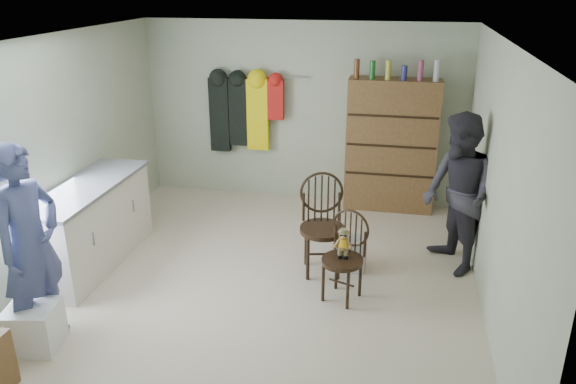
% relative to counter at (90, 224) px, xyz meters
% --- Properties ---
extents(ground_plane, '(5.00, 5.00, 0.00)m').
position_rel_counter_xyz_m(ground_plane, '(1.95, 0.00, -0.47)').
color(ground_plane, beige).
rests_on(ground_plane, ground).
extents(room_walls, '(5.00, 5.00, 5.00)m').
position_rel_counter_xyz_m(room_walls, '(1.95, 0.53, 1.11)').
color(room_walls, '#B1B89A').
rests_on(room_walls, ground).
extents(counter, '(0.64, 1.86, 0.94)m').
position_rel_counter_xyz_m(counter, '(0.00, 0.00, 0.00)').
color(counter, silver).
rests_on(counter, ground).
extents(plastic_tub, '(0.48, 0.47, 0.40)m').
position_rel_counter_xyz_m(plastic_tub, '(0.29, -1.52, -0.27)').
color(plastic_tub, white).
rests_on(plastic_tub, ground).
extents(chair_front, '(0.52, 0.52, 0.92)m').
position_rel_counter_xyz_m(chair_front, '(2.85, -0.16, 0.04)').
color(chair_front, black).
rests_on(chair_front, ground).
extents(chair_far, '(0.58, 0.58, 1.10)m').
position_rel_counter_xyz_m(chair_far, '(2.54, 0.36, 0.12)').
color(chair_far, black).
rests_on(chair_far, ground).
extents(striped_bag, '(0.35, 0.28, 0.36)m').
position_rel_counter_xyz_m(striped_bag, '(2.85, 0.44, -0.29)').
color(striped_bag, '#E57E72').
rests_on(striped_bag, ground).
extents(person_left, '(0.54, 0.73, 1.82)m').
position_rel_counter_xyz_m(person_left, '(0.28, -1.37, 0.44)').
color(person_left, '#454C7E').
rests_on(person_left, ground).
extents(person_right, '(0.95, 1.05, 1.75)m').
position_rel_counter_xyz_m(person_right, '(3.95, 0.68, 0.40)').
color(person_right, '#2D2B33').
rests_on(person_right, ground).
extents(dresser, '(1.20, 0.39, 2.07)m').
position_rel_counter_xyz_m(dresser, '(3.20, 2.30, 0.44)').
color(dresser, brown).
rests_on(dresser, ground).
extents(coat_rack, '(1.42, 0.12, 1.09)m').
position_rel_counter_xyz_m(coat_rack, '(1.12, 2.38, 0.78)').
color(coat_rack, '#99999E').
rests_on(coat_rack, ground).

